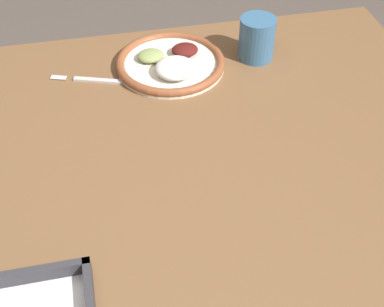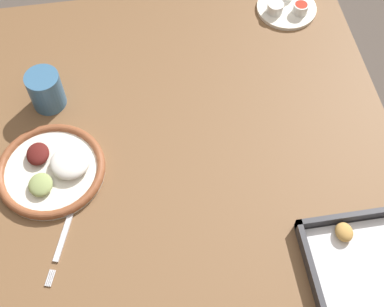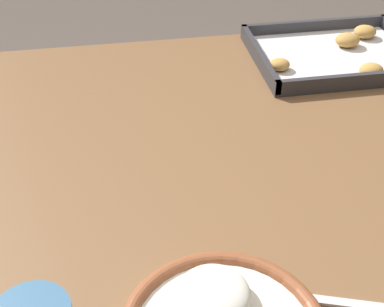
# 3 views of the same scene
# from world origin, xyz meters

# --- Properties ---
(dining_table) EXTENTS (1.17, 0.98, 0.72)m
(dining_table) POSITION_xyz_m (0.00, 0.00, 0.63)
(dining_table) COLOR brown
(dining_table) RESTS_ON ground_plane
(fork) EXTENTS (0.19, 0.07, 0.00)m
(fork) POSITION_xyz_m (0.14, -0.30, 0.73)
(fork) COLOR silver
(fork) RESTS_ON dining_table
(baking_tray) EXTENTS (0.36, 0.28, 0.04)m
(baking_tray) POSITION_xyz_m (0.38, 0.33, 0.74)
(baking_tray) COLOR #333338
(baking_tray) RESTS_ON dining_table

